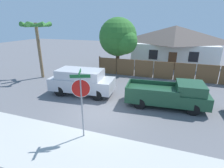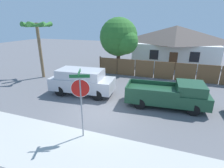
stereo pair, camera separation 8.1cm
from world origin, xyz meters
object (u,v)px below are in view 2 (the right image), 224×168
oak_tree (120,38)px  house (175,45)px  palm_tree (37,30)px  stop_sign (81,93)px  red_suv (82,81)px  orange_pickup (170,94)px

oak_tree → house: bearing=47.3°
palm_tree → stop_sign: size_ratio=1.61×
palm_tree → house: bearing=41.1°
house → palm_tree: size_ratio=1.98×
palm_tree → oak_tree: bearing=34.8°
oak_tree → red_suv: oak_tree is taller
oak_tree → stop_sign: 11.94m
orange_pickup → stop_sign: 6.14m
palm_tree → red_suv: size_ratio=1.08×
oak_tree → palm_tree: bearing=-145.2°
red_suv → stop_sign: size_ratio=1.49×
red_suv → stop_sign: (2.59, -4.66, 1.19)m
house → palm_tree: 16.05m
house → red_suv: bearing=-115.6°
palm_tree → red_suv: 7.19m
stop_sign → orange_pickup: bearing=28.6°
palm_tree → orange_pickup: (12.09, -2.50, -3.67)m
palm_tree → red_suv: bearing=-23.6°
house → oak_tree: (-5.47, -5.93, 1.13)m
oak_tree → red_suv: bearing=-96.1°
house → red_suv: 14.47m
palm_tree → orange_pickup: 12.88m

